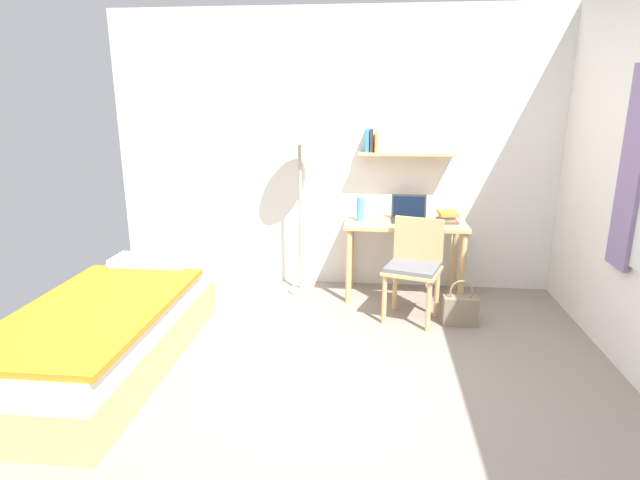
% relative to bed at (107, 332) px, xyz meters
% --- Properties ---
extents(ground_plane, '(5.28, 5.28, 0.00)m').
position_rel_bed_xyz_m(ground_plane, '(1.51, -0.18, -0.24)').
color(ground_plane, gray).
extents(wall_back, '(4.40, 0.27, 2.60)m').
position_rel_bed_xyz_m(wall_back, '(1.51, 1.84, 1.06)').
color(wall_back, white).
rests_on(wall_back, ground_plane).
extents(bed, '(0.92, 2.04, 0.54)m').
position_rel_bed_xyz_m(bed, '(0.00, 0.00, 0.00)').
color(bed, tan).
rests_on(bed, ground_plane).
extents(desk, '(1.09, 0.54, 0.71)m').
position_rel_bed_xyz_m(desk, '(2.10, 1.52, 0.34)').
color(desk, tan).
rests_on(desk, ground_plane).
extents(desk_chair, '(0.53, 0.51, 0.84)m').
position_rel_bed_xyz_m(desk_chair, '(2.16, 1.02, 0.24)').
color(desk_chair, tan).
rests_on(desk_chair, ground_plane).
extents(standing_lamp, '(0.38, 0.38, 1.64)m').
position_rel_bed_xyz_m(standing_lamp, '(1.14, 1.53, 1.19)').
color(standing_lamp, '#B2A893').
rests_on(standing_lamp, ground_plane).
extents(laptop, '(0.32, 0.24, 0.23)m').
position_rel_bed_xyz_m(laptop, '(2.14, 1.59, 0.53)').
color(laptop, '#2D2D33').
rests_on(laptop, desk).
extents(water_bottle, '(0.07, 0.07, 0.21)m').
position_rel_bed_xyz_m(water_bottle, '(1.69, 1.52, 0.58)').
color(water_bottle, '#4C99DB').
rests_on(water_bottle, desk).
extents(book_stack, '(0.18, 0.25, 0.10)m').
position_rel_bed_xyz_m(book_stack, '(2.48, 1.56, 0.52)').
color(book_stack, '#D13D38').
rests_on(book_stack, desk).
extents(handbag, '(0.28, 0.13, 0.38)m').
position_rel_bed_xyz_m(handbag, '(2.54, 0.91, -0.11)').
color(handbag, gray).
rests_on(handbag, ground_plane).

